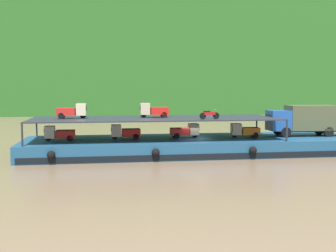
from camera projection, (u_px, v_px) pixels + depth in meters
The scene contains 12 objects.
ground_plane at pixel (194, 153), 41.09m from camera, with size 400.00×400.00×0.00m, color #7F664C.
hillside_far_bank at pixel (136, 46), 110.08m from camera, with size 119.37×30.54×30.88m.
cargo_barge at pixel (194, 146), 41.00m from camera, with size 32.50×9.16×1.50m.
covered_lorry at pixel (303, 119), 42.55m from camera, with size 7.90×2.47×3.10m.
cargo_rack at pixel (155, 118), 40.21m from camera, with size 23.30×7.80×2.00m.
mini_truck_lower_stern at pixel (59, 133), 38.61m from camera, with size 2.76×1.24×1.38m.
mini_truck_lower_aft at pixel (125, 132), 39.93m from camera, with size 2.76×1.24×1.38m.
mini_truck_lower_mid at pixel (185, 131), 40.92m from camera, with size 2.78×1.27×1.38m.
mini_truck_lower_fore at pixel (244, 130), 41.30m from camera, with size 2.79×1.29×1.38m.
mini_truck_upper_stern at pixel (72, 111), 39.45m from camera, with size 2.78×1.28×1.38m.
mini_truck_upper_mid at pixel (154, 110), 40.81m from camera, with size 2.75×1.21×1.38m.
motorcycle_upper_port at pixel (209, 114), 38.56m from camera, with size 1.90×0.55×0.87m.
Camera 1 is at (-8.68, -39.83, 6.29)m, focal length 45.07 mm.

